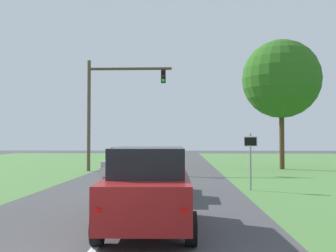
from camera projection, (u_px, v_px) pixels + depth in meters
name	position (u px, v px, depth m)	size (l,w,h in m)	color
ground_plane	(141.00, 190.00, 17.58)	(120.00, 120.00, 0.00)	#424244
red_suv_near	(149.00, 187.00, 9.94)	(2.27, 4.60, 2.01)	maroon
pickup_truck_lead	(139.00, 171.00, 16.12)	(2.49, 4.96, 1.91)	silver
traffic_light	(109.00, 100.00, 28.23)	(5.90, 0.40, 7.72)	brown
keep_moving_sign	(251.00, 154.00, 17.62)	(0.60, 0.09, 2.47)	gray
oak_tree_right	(281.00, 79.00, 30.11)	(5.80, 5.80, 9.59)	#4C351E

